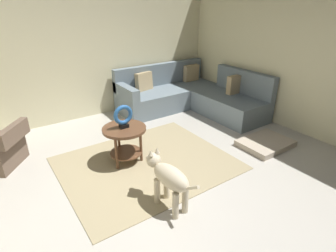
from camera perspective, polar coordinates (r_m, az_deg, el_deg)
name	(u,v)px	position (r m, az deg, el deg)	size (l,w,h in m)	color
ground_plane	(165,197)	(3.43, -0.53, -14.49)	(6.00, 6.00, 0.10)	#B7B2A8
wall_back	(74,47)	(5.41, -18.97, 15.28)	(6.00, 0.12, 2.70)	beige
wall_right	(322,55)	(5.00, 29.36, 12.82)	(0.12, 6.00, 2.70)	beige
area_rug	(147,163)	(3.95, -4.45, -7.74)	(2.30, 1.90, 0.01)	tan
sectional_couch	(190,96)	(5.77, 4.69, 6.16)	(2.20, 2.25, 0.88)	slate
side_table	(125,136)	(3.83, -9.01, -2.00)	(0.60, 0.60, 0.54)	brown
torus_sculpture	(123,116)	(3.71, -9.31, 2.07)	(0.28, 0.08, 0.33)	black
dog_bed_mat	(265,143)	(4.64, 19.62, -3.40)	(0.80, 0.60, 0.09)	#B2A38E
dog	(168,177)	(3.01, 0.06, -10.65)	(0.27, 0.85, 0.63)	beige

